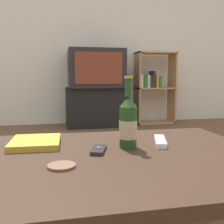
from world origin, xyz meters
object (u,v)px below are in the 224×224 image
at_px(tv_stand, 96,107).
at_px(table_book, 36,142).
at_px(television, 96,69).
at_px(bookshelf, 153,86).
at_px(beer_bottle, 128,123).
at_px(cell_phone, 99,150).
at_px(remote_control, 160,141).

xyz_separation_m(tv_stand, table_book, (-0.60, -2.53, 0.15)).
distance_m(television, table_book, 2.63).
relative_size(television, bookshelf, 0.71).
relative_size(bookshelf, beer_bottle, 3.77).
height_order(tv_stand, bookshelf, bookshelf).
bearing_deg(table_book, bookshelf, 62.93).
height_order(television, cell_phone, television).
bearing_deg(cell_phone, table_book, 166.35).
distance_m(tv_stand, beer_bottle, 2.66).
bearing_deg(bookshelf, table_book, -119.11).
bearing_deg(remote_control, bookshelf, 87.87).
xyz_separation_m(television, beer_bottle, (-0.24, -2.64, -0.29)).
relative_size(beer_bottle, remote_control, 1.61).
bearing_deg(tv_stand, remote_control, -92.17).
bearing_deg(beer_bottle, table_book, 163.49).
bearing_deg(table_book, tv_stand, 78.78).
height_order(beer_bottle, cell_phone, beer_bottle).
distance_m(bookshelf, table_book, 3.00).
xyz_separation_m(bookshelf, cell_phone, (-1.23, -2.76, -0.14)).
height_order(tv_stand, cell_phone, tv_stand).
bearing_deg(beer_bottle, cell_phone, -162.86).
height_order(remote_control, table_book, table_book).
bearing_deg(tv_stand, table_book, -103.26).
relative_size(cell_phone, table_book, 0.55).
xyz_separation_m(television, table_book, (-0.60, -2.53, -0.38)).
bearing_deg(bookshelf, tv_stand, -174.25).
distance_m(television, beer_bottle, 2.66).
bearing_deg(cell_phone, remote_control, 31.60).
relative_size(bookshelf, table_book, 4.69).
bearing_deg(television, cell_phone, -97.76).
distance_m(tv_stand, bookshelf, 0.91).
distance_m(remote_control, table_book, 0.50).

